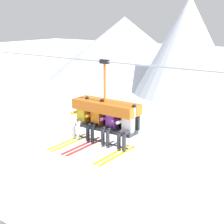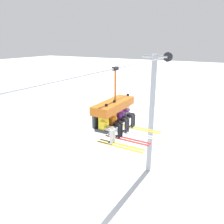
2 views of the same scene
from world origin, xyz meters
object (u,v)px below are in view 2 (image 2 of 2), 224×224
Objects in this scene: lift_tower_far at (152,114)px; skier_yellow at (107,124)px; chairlift_chair at (113,109)px; skier_purple at (122,115)px; skier_white at (128,111)px; skier_orange at (115,119)px.

lift_tower_far reaches higher than skier_yellow.
chairlift_chair is 0.46m from skier_purple.
skier_white is (0.56, 0.01, 0.02)m from skier_purple.
lift_tower_far is 7.67m from skier_yellow.
lift_tower_far reaches higher than skier_white.
skier_white is at bearing 0.00° from skier_yellow.
lift_tower_far is at bearing 8.47° from skier_purple.
skier_yellow and skier_orange have the same top height.
chairlift_chair is 1.41× the size of skier_white.
skier_white is at bearing -170.77° from lift_tower_far.
lift_tower_far reaches higher than skier_orange.
skier_white is (-5.68, -0.92, 1.94)m from lift_tower_far.
skier_white is at bearing 0.69° from skier_purple.
skier_purple is (0.56, -0.01, -0.02)m from skier_orange.
skier_yellow is at bearing 179.65° from skier_purple.
skier_purple is (0.28, -0.22, -0.30)m from chairlift_chair.
skier_purple is (1.12, -0.01, -0.02)m from skier_yellow.
chairlift_chair is 1.41× the size of skier_yellow.
skier_orange and skier_white have the same top height.
skier_purple is 1.00× the size of skier_white.
skier_yellow is 1.00× the size of skier_white.
skier_purple is at bearing -38.23° from chairlift_chair.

